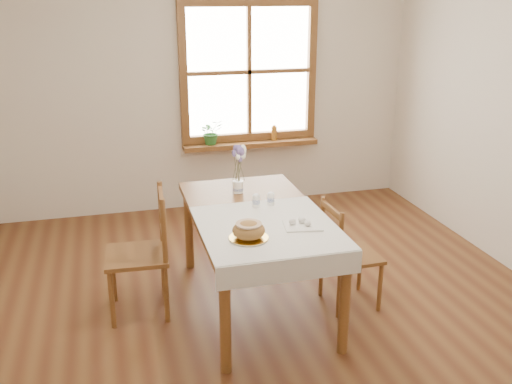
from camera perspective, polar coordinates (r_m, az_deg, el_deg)
The scene contains 18 objects.
ground at distance 4.17m, azimuth 1.09°, elevation -13.09°, with size 5.00×5.00×0.00m, color brown.
room_walls at distance 3.56m, azimuth 1.26°, elevation 10.75°, with size 4.60×5.10×2.65m.
window at distance 6.09m, azimuth -0.72°, elevation 11.93°, with size 1.46×0.08×1.46m.
window_sill at distance 6.17m, azimuth -0.53°, elevation 4.83°, with size 1.46×0.20×0.05m.
dining_table at distance 4.12m, azimuth 0.00°, elevation -3.08°, with size 0.90×1.60×0.75m.
table_linen at distance 3.82m, azimuth 1.18°, elevation -3.52°, with size 0.91×0.99×0.01m, color white.
chair_left at distance 4.20m, azimuth -11.86°, elevation -6.03°, with size 0.44×0.46×0.94m, color brown, non-canonical shape.
chair_right at distance 4.30m, azimuth 9.52°, elevation -6.12°, with size 0.38×0.40×0.82m, color brown, non-canonical shape.
bread_plate at distance 3.62m, azimuth -0.73°, elevation -4.64°, with size 0.24×0.24×0.01m, color white.
bread_loaf at distance 3.60m, azimuth -0.74°, elevation -3.71°, with size 0.21×0.21×0.12m, color #A9763C.
egg_napkin at distance 3.83m, azimuth 4.68°, elevation -3.35°, with size 0.25×0.21×0.01m, color white.
eggs at distance 3.82m, azimuth 4.69°, elevation -2.99°, with size 0.19×0.17×0.04m, color silver, non-canonical shape.
salt_shaker at distance 4.14m, azimuth 0.02°, elevation -0.84°, with size 0.05×0.05×0.10m, color white.
pepper_shaker at distance 4.18m, azimuth 1.49°, elevation -0.65°, with size 0.05×0.05×0.10m, color white.
flower_vase at distance 4.45m, azimuth -1.82°, elevation 0.43°, with size 0.09×0.09×0.09m, color white.
lavender_bouquet at distance 4.39m, azimuth -1.84°, elevation 2.76°, with size 0.15×0.15×0.28m, color #655394, non-canonical shape.
potted_plant at distance 6.05m, azimuth -4.50°, elevation 5.72°, with size 0.24×0.26×0.20m, color #2E6D2B.
amber_bottle at distance 6.21m, azimuth 1.82°, elevation 5.97°, with size 0.06×0.06×0.17m, color #B36E21.
Camera 1 is at (-0.98, -3.38, 2.24)m, focal length 40.00 mm.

